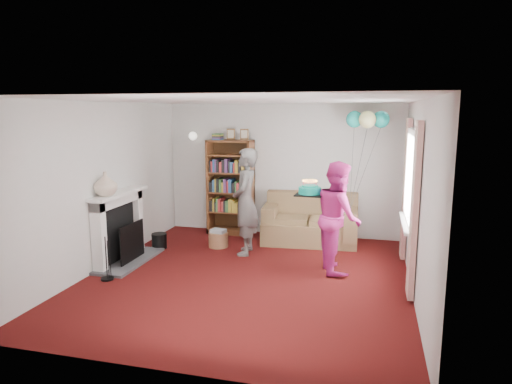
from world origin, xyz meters
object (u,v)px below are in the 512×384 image
(sofa, at_px, (310,224))
(birthday_cake, at_px, (310,191))
(person_striped, at_px, (245,202))
(person_magenta, at_px, (338,217))
(bookcase, at_px, (231,188))

(sofa, relative_size, birthday_cake, 4.15)
(sofa, xyz_separation_m, person_striped, (-0.95, -0.98, 0.55))
(sofa, bearing_deg, person_magenta, -71.71)
(sofa, height_order, birthday_cake, birthday_cake)
(bookcase, relative_size, person_striped, 1.15)
(bookcase, xyz_separation_m, birthday_cake, (1.75, -1.63, 0.29))
(person_magenta, bearing_deg, person_striped, 56.78)
(bookcase, height_order, person_striped, bookcase)
(bookcase, distance_m, birthday_cake, 2.40)
(sofa, xyz_separation_m, birthday_cake, (0.17, -1.40, 0.86))
(birthday_cake, bearing_deg, person_magenta, -5.43)
(bookcase, bearing_deg, person_magenta, -37.41)
(bookcase, height_order, sofa, bookcase)
(bookcase, distance_m, person_magenta, 2.75)
(sofa, distance_m, person_striped, 1.47)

